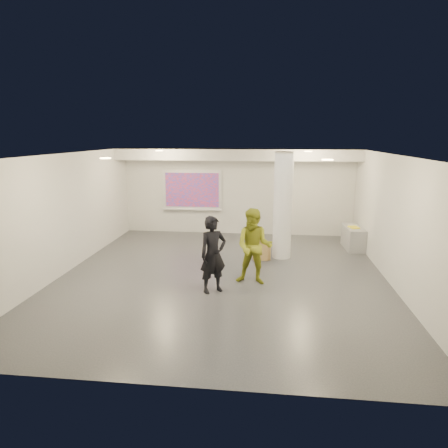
# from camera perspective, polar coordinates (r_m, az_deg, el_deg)

# --- Properties ---
(floor) EXTENTS (8.00, 9.00, 0.01)m
(floor) POSITION_cam_1_polar(r_m,az_deg,el_deg) (10.01, -0.26, -7.50)
(floor) COLOR #35373B
(floor) RESTS_ON ground
(ceiling) EXTENTS (8.00, 9.00, 0.01)m
(ceiling) POSITION_cam_1_polar(r_m,az_deg,el_deg) (9.41, -0.28, 9.92)
(ceiling) COLOR silver
(ceiling) RESTS_ON floor
(wall_back) EXTENTS (8.00, 0.01, 3.00)m
(wall_back) POSITION_cam_1_polar(r_m,az_deg,el_deg) (14.02, 1.92, 4.63)
(wall_back) COLOR silver
(wall_back) RESTS_ON floor
(wall_front) EXTENTS (8.00, 0.01, 3.00)m
(wall_front) POSITION_cam_1_polar(r_m,az_deg,el_deg) (5.33, -6.10, -8.81)
(wall_front) COLOR silver
(wall_front) RESTS_ON floor
(wall_left) EXTENTS (0.01, 9.00, 3.00)m
(wall_left) POSITION_cam_1_polar(r_m,az_deg,el_deg) (10.82, -21.81, 1.36)
(wall_left) COLOR silver
(wall_left) RESTS_ON floor
(wall_right) EXTENTS (0.01, 9.00, 3.00)m
(wall_right) POSITION_cam_1_polar(r_m,az_deg,el_deg) (9.96, 23.23, 0.33)
(wall_right) COLOR silver
(wall_right) RESTS_ON floor
(soffit_band) EXTENTS (8.00, 1.10, 0.36)m
(soffit_band) POSITION_cam_1_polar(r_m,az_deg,el_deg) (13.35, 1.77, 9.92)
(soffit_band) COLOR silver
(soffit_band) RESTS_ON ceiling
(downlight_nw) EXTENTS (0.22, 0.22, 0.02)m
(downlight_nw) POSITION_cam_1_polar(r_m,az_deg,el_deg) (12.30, -9.25, 10.29)
(downlight_nw) COLOR #F0CB85
(downlight_nw) RESTS_ON ceiling
(downlight_ne) EXTENTS (0.22, 0.22, 0.02)m
(downlight_ne) POSITION_cam_1_polar(r_m,az_deg,el_deg) (11.89, 11.95, 10.11)
(downlight_ne) COLOR #F0CB85
(downlight_ne) RESTS_ON ceiling
(downlight_sw) EXTENTS (0.22, 0.22, 0.02)m
(downlight_sw) POSITION_cam_1_polar(r_m,az_deg,el_deg) (8.52, -16.58, 8.99)
(downlight_sw) COLOR #F0CB85
(downlight_sw) RESTS_ON ceiling
(downlight_se) EXTENTS (0.22, 0.22, 0.02)m
(downlight_se) POSITION_cam_1_polar(r_m,az_deg,el_deg) (7.92, 14.56, 8.88)
(downlight_se) COLOR #F0CB85
(downlight_se) RESTS_ON ceiling
(column) EXTENTS (0.52, 0.52, 3.00)m
(column) POSITION_cam_1_polar(r_m,az_deg,el_deg) (11.31, 8.40, 2.58)
(column) COLOR white
(column) RESTS_ON floor
(projection_screen) EXTENTS (2.10, 0.13, 1.42)m
(projection_screen) POSITION_cam_1_polar(r_m,az_deg,el_deg) (14.18, -4.57, 4.80)
(projection_screen) COLOR silver
(projection_screen) RESTS_ON wall_back
(credenza) EXTENTS (0.55, 1.20, 0.69)m
(credenza) POSITION_cam_1_polar(r_m,az_deg,el_deg) (12.91, 17.99, -1.92)
(credenza) COLOR gray
(credenza) RESTS_ON floor
(papers_stack) EXTENTS (0.27, 0.35, 0.02)m
(papers_stack) POSITION_cam_1_polar(r_m,az_deg,el_deg) (12.91, 18.02, -0.29)
(papers_stack) COLOR silver
(papers_stack) RESTS_ON credenza
(postit_pad) EXTENTS (0.32, 0.39, 0.03)m
(postit_pad) POSITION_cam_1_polar(r_m,az_deg,el_deg) (12.73, 18.06, -0.44)
(postit_pad) COLOR yellow
(postit_pad) RESTS_ON credenza
(cardboard_back) EXTENTS (0.51, 0.17, 0.54)m
(cardboard_back) POSITION_cam_1_polar(r_m,az_deg,el_deg) (11.29, 5.46, -3.77)
(cardboard_back) COLOR olive
(cardboard_back) RESTS_ON floor
(cardboard_front) EXTENTS (0.43, 0.18, 0.46)m
(cardboard_front) POSITION_cam_1_polar(r_m,az_deg,el_deg) (11.24, 5.21, -4.04)
(cardboard_front) COLOR olive
(cardboard_front) RESTS_ON floor
(woman) EXTENTS (0.75, 0.70, 1.73)m
(woman) POSITION_cam_1_polar(r_m,az_deg,el_deg) (8.82, -1.57, -4.39)
(woman) COLOR black
(woman) RESTS_ON floor
(man) EXTENTS (0.95, 0.78, 1.80)m
(man) POSITION_cam_1_polar(r_m,az_deg,el_deg) (9.33, 4.34, -3.25)
(man) COLOR olive
(man) RESTS_ON floor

